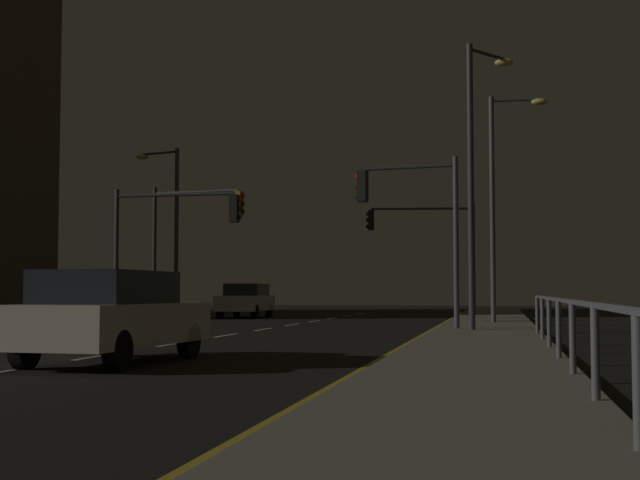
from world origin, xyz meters
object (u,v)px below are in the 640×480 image
object	(u,v)px
car	(112,315)
street_lamp_mid_block	(477,160)
car_oncoming	(246,300)
street_lamp_far_end	(170,216)
traffic_light_near_right	(425,235)
traffic_light_overhead_east	(411,209)
street_lamp_median	(501,187)
traffic_light_far_right	(193,226)
traffic_light_mid_right	(173,227)

from	to	relation	value
car	street_lamp_mid_block	world-z (taller)	street_lamp_mid_block
car_oncoming	street_lamp_far_end	size ratio (longest dim) A/B	0.60
traffic_light_near_right	street_lamp_mid_block	world-z (taller)	street_lamp_mid_block
traffic_light_overhead_east	street_lamp_median	distance (m)	5.90
traffic_light_far_right	traffic_light_mid_right	size ratio (longest dim) A/B	1.11
car_oncoming	street_lamp_far_end	distance (m)	5.60
car	street_lamp_far_end	xyz separation A→B (m)	(-7.51, 22.32, 3.65)
traffic_light_near_right	traffic_light_far_right	bearing A→B (deg)	-132.57
traffic_light_far_right	street_lamp_median	xyz separation A→B (m)	(11.75, -1.13, 1.12)
street_lamp_median	car_oncoming	bearing A→B (deg)	144.98
street_lamp_far_end	street_lamp_mid_block	bearing A→B (deg)	-38.67
traffic_light_near_right	street_lamp_median	size ratio (longest dim) A/B	0.65
traffic_light_overhead_east	street_lamp_median	xyz separation A→B (m)	(2.67, 5.13, 1.20)
car_oncoming	street_lamp_far_end	world-z (taller)	street_lamp_far_end
street_lamp_median	street_lamp_far_end	xyz separation A→B (m)	(-14.04, 4.65, -0.41)
car_oncoming	traffic_light_near_right	world-z (taller)	traffic_light_near_right
traffic_light_overhead_east	car_oncoming	bearing A→B (deg)	124.01
traffic_light_overhead_east	street_lamp_far_end	distance (m)	15.02
street_lamp_mid_block	street_lamp_far_end	xyz separation A→B (m)	(-13.37, 10.70, -0.52)
traffic_light_overhead_east	street_lamp_far_end	bearing A→B (deg)	139.31
traffic_light_far_right	traffic_light_mid_right	bearing A→B (deg)	-81.21
car_oncoming	traffic_light_near_right	xyz separation A→B (m)	(8.14, 1.99, 3.05)
street_lamp_median	street_lamp_mid_block	size ratio (longest dim) A/B	0.97
traffic_light_far_right	car	bearing A→B (deg)	-74.50
car	street_lamp_median	distance (m)	19.27
car_oncoming	car	bearing A→B (deg)	-78.84
traffic_light_overhead_east	street_lamp_median	size ratio (longest dim) A/B	0.64
street_lamp_mid_block	traffic_light_overhead_east	bearing A→B (deg)	155.21
car_oncoming	traffic_light_far_right	bearing A→B (deg)	-91.01
street_lamp_mid_block	street_lamp_far_end	bearing A→B (deg)	141.33
street_lamp_mid_block	street_lamp_far_end	size ratio (longest dim) A/B	1.10
car	car_oncoming	distance (m)	26.31
car_oncoming	street_lamp_median	world-z (taller)	street_lamp_median
traffic_light_far_right	street_lamp_far_end	size ratio (longest dim) A/B	0.72
car_oncoming	traffic_light_far_right	distance (m)	7.60
traffic_light_far_right	street_lamp_mid_block	xyz separation A→B (m)	(11.08, -7.19, 1.22)
street_lamp_median	traffic_light_near_right	bearing A→B (deg)	108.98
traffic_light_overhead_east	traffic_light_near_right	world-z (taller)	traffic_light_near_right
street_lamp_median	street_lamp_mid_block	xyz separation A→B (m)	(-0.67, -6.05, 0.11)
traffic_light_far_right	traffic_light_near_right	xyz separation A→B (m)	(8.27, 9.00, 0.11)
traffic_light_mid_right	street_lamp_mid_block	world-z (taller)	street_lamp_mid_block
street_lamp_mid_block	car_oncoming	bearing A→B (deg)	127.66
car_oncoming	traffic_light_overhead_east	bearing A→B (deg)	-55.99
traffic_light_near_right	street_lamp_median	bearing A→B (deg)	-71.02
traffic_light_near_right	car	bearing A→B (deg)	-96.26
traffic_light_mid_right	street_lamp_far_end	size ratio (longest dim) A/B	0.65
car	traffic_light_mid_right	distance (m)	16.07
car	traffic_light_far_right	xyz separation A→B (m)	(-5.21, 18.80, 2.94)
traffic_light_far_right	street_lamp_median	bearing A→B (deg)	-5.51
traffic_light_overhead_east	traffic_light_far_right	distance (m)	11.03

